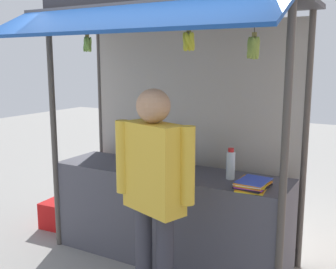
% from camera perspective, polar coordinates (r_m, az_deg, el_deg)
% --- Properties ---
extents(ground_plane, '(20.00, 20.00, 0.00)m').
position_cam_1_polar(ground_plane, '(4.22, -0.00, -16.99)').
color(ground_plane, gray).
extents(stall_counter, '(2.33, 0.62, 0.90)m').
position_cam_1_polar(stall_counter, '(4.03, -0.00, -11.28)').
color(stall_counter, '#4C4C56').
rests_on(stall_counter, ground).
extents(stall_structure, '(2.53, 1.50, 2.76)m').
position_cam_1_polar(stall_structure, '(3.87, 0.92, 6.28)').
color(stall_structure, '#4C4742').
rests_on(stall_structure, ground).
extents(water_bottle_mid_left, '(0.08, 0.08, 0.28)m').
position_cam_1_polar(water_bottle_mid_left, '(3.62, 8.85, -4.22)').
color(water_bottle_mid_left, silver).
rests_on(water_bottle_mid_left, stall_counter).
extents(water_bottle_far_right, '(0.06, 0.06, 0.22)m').
position_cam_1_polar(water_bottle_far_right, '(3.91, -0.65, -3.40)').
color(water_bottle_far_right, silver).
rests_on(water_bottle_far_right, stall_counter).
extents(water_bottle_back_right, '(0.08, 0.08, 0.30)m').
position_cam_1_polar(water_bottle_back_right, '(3.88, 3.17, -3.00)').
color(water_bottle_back_right, silver).
rests_on(water_bottle_back_right, stall_counter).
extents(water_bottle_far_left, '(0.09, 0.09, 0.31)m').
position_cam_1_polar(water_bottle_far_left, '(4.08, 0.04, -2.27)').
color(water_bottle_far_left, silver).
rests_on(water_bottle_far_left, stall_counter).
extents(water_bottle_mid_right, '(0.09, 0.09, 0.32)m').
position_cam_1_polar(water_bottle_mid_right, '(4.02, -3.51, -2.43)').
color(water_bottle_mid_right, silver).
rests_on(water_bottle_mid_right, stall_counter).
extents(magazine_stack_left, '(0.23, 0.30, 0.05)m').
position_cam_1_polar(magazine_stack_left, '(3.77, 0.37, -5.19)').
color(magazine_stack_left, black).
rests_on(magazine_stack_left, stall_counter).
extents(magazine_stack_front_left, '(0.27, 0.33, 0.08)m').
position_cam_1_polar(magazine_stack_front_left, '(3.40, 11.89, -6.90)').
color(magazine_stack_front_left, yellow).
rests_on(magazine_stack_front_left, stall_counter).
extents(banana_bunch_rightmost, '(0.10, 0.10, 0.26)m').
position_cam_1_polar(banana_bunch_rightmost, '(3.76, -11.32, 12.46)').
color(banana_bunch_rightmost, '#332D23').
extents(banana_bunch_inner_left, '(0.11, 0.11, 0.33)m').
position_cam_1_polar(banana_bunch_inner_left, '(3.00, 12.03, 11.94)').
color(banana_bunch_inner_left, '#332D23').
extents(banana_bunch_inner_right, '(0.12, 0.11, 0.27)m').
position_cam_1_polar(banana_bunch_inner_right, '(3.19, 2.94, 13.05)').
color(banana_bunch_inner_right, '#332D23').
extents(vendor_person, '(0.66, 0.36, 1.74)m').
position_cam_1_polar(vendor_person, '(3.00, -2.02, -6.79)').
color(vendor_person, '#383842').
rests_on(vendor_person, ground).
extents(plastic_crate, '(0.47, 0.47, 0.31)m').
position_cam_1_polar(plastic_crate, '(5.03, -14.36, -10.74)').
color(plastic_crate, red).
rests_on(plastic_crate, ground).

